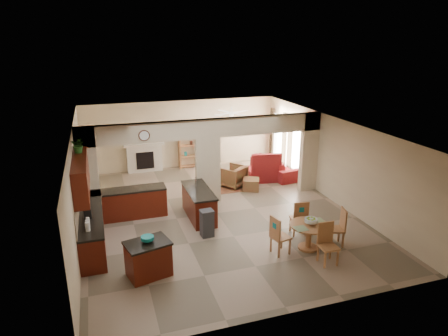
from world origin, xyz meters
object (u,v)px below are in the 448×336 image
object	(u,v)px
kitchen_island	(148,259)
armchair	(233,176)
sofa	(275,166)
dining_table	(309,232)

from	to	relation	value
kitchen_island	armchair	size ratio (longest dim) A/B	1.31
sofa	kitchen_island	bearing A→B (deg)	125.83
dining_table	sofa	bearing A→B (deg)	73.47
kitchen_island	dining_table	size ratio (longest dim) A/B	1.11
sofa	armchair	size ratio (longest dim) A/B	2.80
kitchen_island	dining_table	world-z (taller)	kitchen_island
dining_table	armchair	world-z (taller)	armchair
kitchen_island	sofa	distance (m)	8.05
dining_table	armchair	distance (m)	4.95
armchair	dining_table	bearing A→B (deg)	58.79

